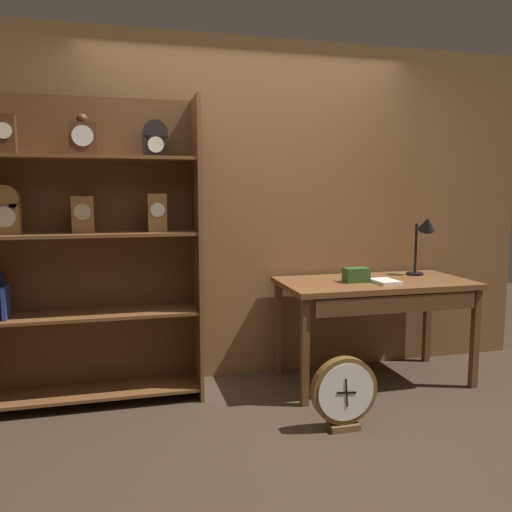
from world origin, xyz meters
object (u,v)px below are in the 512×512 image
Objects in this scene: desk_lamp at (424,234)px; workbench at (376,292)px; toolbox_small at (356,275)px; round_clock_large at (344,393)px; open_repair_manual at (385,282)px; bookshelf at (84,250)px.

workbench is at bearing -163.03° from desk_lamp.
toolbox_small is 0.39× the size of round_clock_large.
desk_lamp is at bearing 16.97° from workbench.
open_repair_manual is at bearing -152.07° from desk_lamp.
desk_lamp is 1.59m from round_clock_large.
desk_lamp is at bearing 24.35° from open_repair_manual.
toolbox_small is 0.81× the size of open_repair_manual.
workbench is at bearing -0.08° from toolbox_small.
open_repair_manual is (2.10, -0.26, -0.27)m from bookshelf.
open_repair_manual is (-0.47, -0.25, -0.32)m from desk_lamp.
desk_lamp reaches higher than round_clock_large.
workbench is at bearing -4.25° from bookshelf.
desk_lamp is 2.74× the size of toolbox_small.
bookshelf is 2.12m from workbench.
open_repair_manual is at bearing 45.55° from round_clock_large.
open_repair_manual is at bearing -6.97° from bookshelf.
workbench is 8.02× the size of toolbox_small.
bookshelf is at bearing 179.81° from desk_lamp.
desk_lamp is at bearing 12.71° from toolbox_small.
desk_lamp is at bearing 38.59° from round_clock_large.
toolbox_small is at bearing 147.02° from open_repair_manual.
bookshelf is 1.93m from round_clock_large.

